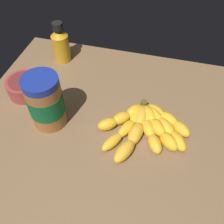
{
  "coord_description": "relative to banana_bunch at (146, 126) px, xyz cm",
  "views": [
    {
      "loc": [
        11.81,
        -39.54,
        56.24
      ],
      "look_at": [
        0.61,
        3.19,
        4.37
      ],
      "focal_mm": 38.98,
      "sensor_mm": 36.0,
      "label": 1
    }
  ],
  "objects": [
    {
      "name": "small_bowl",
      "position": [
        -39.91,
        5.22,
        0.98
      ],
      "size": [
        11.29,
        11.29,
        5.26
      ],
      "color": "#993838",
      "rests_on": "ground_plane"
    },
    {
      "name": "peanut_butter_jar",
      "position": [
        -27.51,
        -3.62,
        6.29
      ],
      "size": [
        9.83,
        9.83,
        16.26
      ],
      "color": "#9E602D",
      "rests_on": "ground_plane"
    },
    {
      "name": "ground_plane",
      "position": [
        -10.62,
        -2.75,
        -4.15
      ],
      "size": [
        82.66,
        75.89,
        4.84
      ],
      "primitive_type": "cube",
      "color": "brown"
    },
    {
      "name": "banana_bunch",
      "position": [
        0.0,
        0.0,
        0.0
      ],
      "size": [
        27.47,
        22.92,
        3.7
      ],
      "color": "gold",
      "rests_on": "ground_plane"
    },
    {
      "name": "honey_bottle",
      "position": [
        -35.04,
        24.5,
        4.87
      ],
      "size": [
        5.95,
        5.95,
        14.69
      ],
      "color": "gold",
      "rests_on": "ground_plane"
    }
  ]
}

